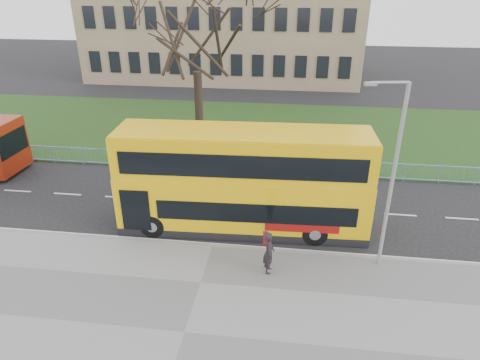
% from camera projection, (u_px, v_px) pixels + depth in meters
% --- Properties ---
extents(ground, '(120.00, 120.00, 0.00)m').
position_uv_depth(ground, '(218.00, 229.00, 20.63)').
color(ground, black).
rests_on(ground, ground).
extents(pavement, '(80.00, 10.50, 0.12)m').
position_uv_depth(pavement, '(185.00, 333.00, 14.58)').
color(pavement, slate).
rests_on(pavement, ground).
extents(kerb, '(80.00, 0.20, 0.14)m').
position_uv_depth(kerb, '(213.00, 246.00, 19.21)').
color(kerb, gray).
rests_on(kerb, ground).
extents(grass_verge, '(80.00, 15.40, 0.08)m').
position_uv_depth(grass_verge, '(250.00, 131.00, 33.37)').
color(grass_verge, '#1D3D16').
rests_on(grass_verge, ground).
extents(guard_railing, '(40.00, 0.12, 1.10)m').
position_uv_depth(guard_railing, '(237.00, 164.00, 26.27)').
color(guard_railing, '#7CA4DD').
rests_on(guard_railing, ground).
extents(bare_tree, '(8.88, 8.88, 12.69)m').
position_uv_depth(bare_tree, '(197.00, 55.00, 27.08)').
color(bare_tree, black).
rests_on(bare_tree, grass_verge).
extents(civic_building, '(30.00, 15.00, 14.00)m').
position_uv_depth(civic_building, '(226.00, 12.00, 49.36)').
color(civic_building, '#8A7557').
rests_on(civic_building, ground).
extents(yellow_bus, '(11.62, 3.19, 4.83)m').
position_uv_depth(yellow_bus, '(243.00, 179.00, 19.71)').
color(yellow_bus, yellow).
rests_on(yellow_bus, ground).
extents(pedestrian, '(0.48, 0.70, 1.85)m').
position_uv_depth(pedestrian, '(269.00, 252.00, 17.12)').
color(pedestrian, black).
rests_on(pedestrian, pavement).
extents(street_lamp, '(1.62, 0.40, 7.69)m').
position_uv_depth(street_lamp, '(391.00, 173.00, 16.13)').
color(street_lamp, '#9A9DA3').
rests_on(street_lamp, pavement).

